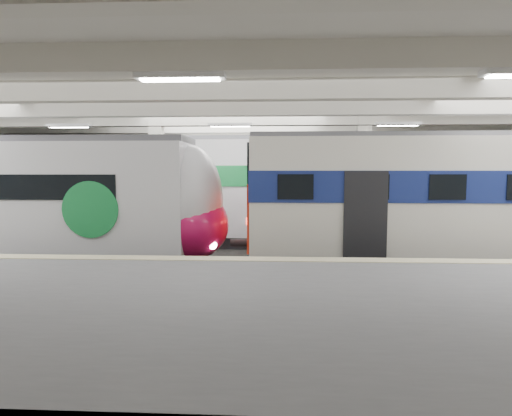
{
  "coord_description": "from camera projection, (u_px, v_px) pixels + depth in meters",
  "views": [
    {
      "loc": [
        1.72,
        -13.64,
        3.29
      ],
      "look_at": [
        0.99,
        1.0,
        2.0
      ],
      "focal_mm": 30.0,
      "sensor_mm": 36.0,
      "label": 1
    }
  ],
  "objects": [
    {
      "name": "station_hall",
      "position": [
        216.0,
        172.0,
        11.93
      ],
      "size": [
        36.0,
        24.0,
        5.75
      ],
      "color": "black",
      "rests_on": "ground"
    },
    {
      "name": "modern_emu",
      "position": [
        42.0,
        205.0,
        14.05
      ],
      "size": [
        13.43,
        2.77,
        4.35
      ],
      "color": "silver",
      "rests_on": "ground"
    },
    {
      "name": "older_rer",
      "position": [
        462.0,
        202.0,
        13.37
      ],
      "size": [
        13.38,
        2.95,
        4.42
      ],
      "color": "silver",
      "rests_on": "ground"
    },
    {
      "name": "far_train",
      "position": [
        126.0,
        189.0,
        19.46
      ],
      "size": [
        15.12,
        3.75,
        4.75
      ],
      "rotation": [
        0.0,
        0.0,
        -0.05
      ],
      "color": "silver",
      "rests_on": "ground"
    }
  ]
}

